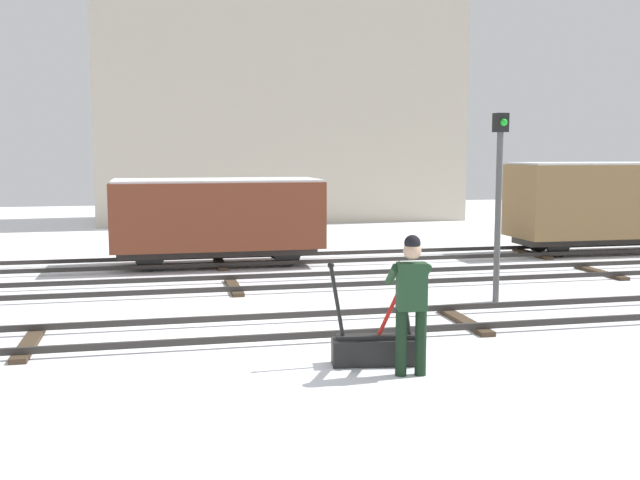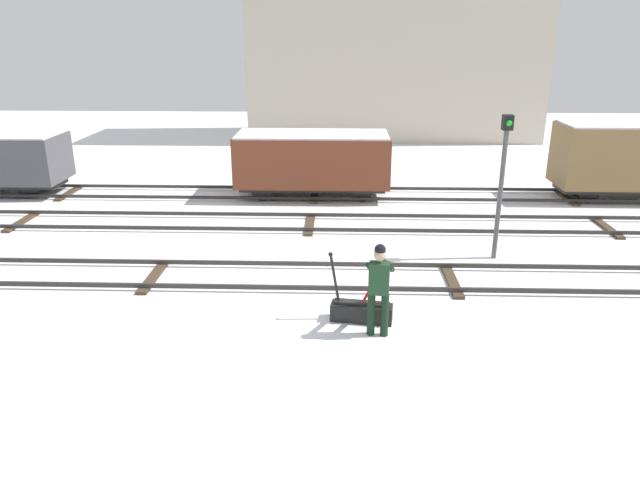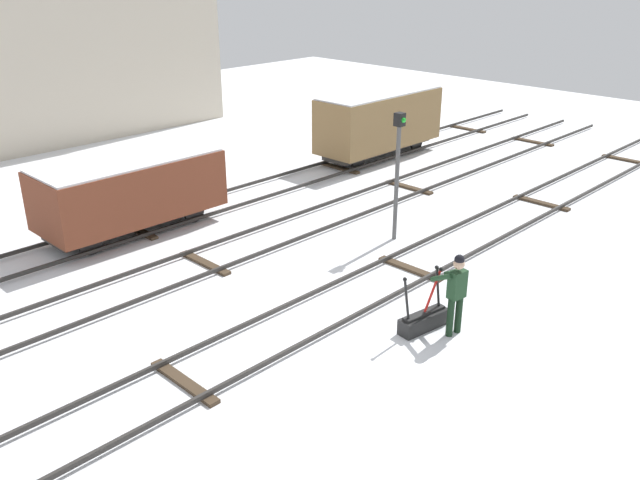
# 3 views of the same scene
# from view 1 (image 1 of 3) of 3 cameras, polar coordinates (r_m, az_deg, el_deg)

# --- Properties ---
(ground_plane) EXTENTS (60.00, 60.00, 0.00)m
(ground_plane) POSITION_cam_1_polar(r_m,az_deg,el_deg) (12.09, -4.60, -7.24)
(ground_plane) COLOR white
(track_main_line) EXTENTS (44.00, 1.94, 0.18)m
(track_main_line) POSITION_cam_1_polar(r_m,az_deg,el_deg) (12.06, -4.61, -6.75)
(track_main_line) COLOR #2D2B28
(track_main_line) RESTS_ON ground_plane
(track_siding_near) EXTENTS (44.00, 1.94, 0.18)m
(track_siding_near) POSITION_cam_1_polar(r_m,az_deg,el_deg) (16.04, -6.63, -3.35)
(track_siding_near) COLOR #2D2B28
(track_siding_near) RESTS_ON ground_plane
(track_siding_far) EXTENTS (44.00, 1.94, 0.18)m
(track_siding_far) POSITION_cam_1_polar(r_m,az_deg,el_deg) (19.33, -7.66, -1.63)
(track_siding_far) COLOR #2D2B28
(track_siding_far) RESTS_ON ground_plane
(switch_lever_frame) EXTENTS (1.32, 0.54, 1.44)m
(switch_lever_frame) POSITION_cam_1_polar(r_m,az_deg,el_deg) (10.39, 4.39, -8.19)
(switch_lever_frame) COLOR black
(switch_lever_frame) RESTS_ON ground_plane
(rail_worker) EXTENTS (0.61, 0.72, 1.86)m
(rail_worker) POSITION_cam_1_polar(r_m,az_deg,el_deg) (9.78, 7.01, -4.23)
(rail_worker) COLOR black
(rail_worker) RESTS_ON ground_plane
(signal_post) EXTENTS (0.24, 0.32, 3.66)m
(signal_post) POSITION_cam_1_polar(r_m,az_deg,el_deg) (14.74, 13.57, 3.99)
(signal_post) COLOR #4C4C4C
(signal_post) RESTS_ON ground_plane
(apartment_building) EXTENTS (15.39, 5.36, 11.73)m
(apartment_building) POSITION_cam_1_polar(r_m,az_deg,el_deg) (32.50, -3.17, 12.02)
(apartment_building) COLOR beige
(apartment_building) RESTS_ON ground_plane
(freight_car_far_end) EXTENTS (5.25, 2.24, 2.23)m
(freight_car_far_end) POSITION_cam_1_polar(r_m,az_deg,el_deg) (19.19, -7.91, 1.87)
(freight_car_far_end) COLOR #2D2B28
(freight_car_far_end) RESTS_ON ground_plane
(freight_car_back_track) EXTENTS (5.61, 1.99, 2.61)m
(freight_car_back_track) POSITION_cam_1_polar(r_m,az_deg,el_deg) (22.95, 21.17, 2.76)
(freight_car_back_track) COLOR #2D2B28
(freight_car_back_track) RESTS_ON ground_plane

